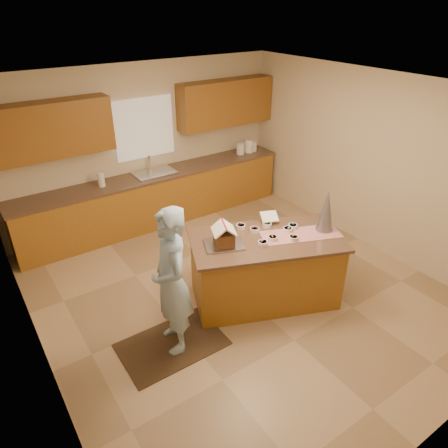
{
  "coord_description": "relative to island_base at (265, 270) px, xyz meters",
  "views": [
    {
      "loc": [
        -2.73,
        -3.65,
        3.58
      ],
      "look_at": [
        -0.1,
        0.2,
        1.0
      ],
      "focal_mm": 33.05,
      "sensor_mm": 36.0,
      "label": 1
    }
  ],
  "objects": [
    {
      "name": "wall_left",
      "position": [
        -2.7,
        0.3,
        0.91
      ],
      "size": [
        5.5,
        5.5,
        0.0
      ],
      "primitive_type": "plane",
      "color": "beige",
      "rests_on": "floor"
    },
    {
      "name": "wall_right",
      "position": [
        2.3,
        0.3,
        0.91
      ],
      "size": [
        5.5,
        5.5,
        0.0
      ],
      "primitive_type": "plane",
      "color": "beige",
      "rests_on": "floor"
    },
    {
      "name": "canister_b",
      "position": [
        1.81,
        2.75,
        0.6
      ],
      "size": [
        0.17,
        0.17,
        0.25
      ],
      "primitive_type": "cylinder",
      "color": "white",
      "rests_on": "back_counter_top"
    },
    {
      "name": "back_counter_top",
      "position": [
        -0.2,
        2.75,
        0.46
      ],
      "size": [
        4.85,
        0.63,
        0.04
      ],
      "primitive_type": "cube",
      "color": "brown",
      "rests_on": "back_counter_base"
    },
    {
      "name": "wall_back",
      "position": [
        -0.2,
        3.05,
        0.91
      ],
      "size": [
        5.5,
        5.5,
        0.0
      ],
      "primitive_type": "plane",
      "color": "beige",
      "rests_on": "floor"
    },
    {
      "name": "cookbook",
      "position": [
        0.29,
        0.3,
        0.58
      ],
      "size": [
        0.27,
        0.24,
        0.1
      ],
      "primitive_type": "cube",
      "rotation": [
        -1.13,
        0.0,
        -0.39
      ],
      "color": "white",
      "rests_on": "island_top"
    },
    {
      "name": "gingerbread_house",
      "position": [
        -0.53,
        0.16,
        0.62
      ],
      "size": [
        0.36,
        0.37,
        0.28
      ],
      "color": "brown",
      "rests_on": "baking_tray"
    },
    {
      "name": "table_runner",
      "position": [
        0.42,
        -0.17,
        0.49
      ],
      "size": [
        1.07,
        0.72,
        0.01
      ],
      "primitive_type": "cube",
      "rotation": [
        0.0,
        0.0,
        -0.39
      ],
      "color": "#A20B1D",
      "rests_on": "island_top"
    },
    {
      "name": "island_top",
      "position": [
        0.0,
        0.0,
        0.46
      ],
      "size": [
        2.13,
        1.64,
        0.04
      ],
      "primitive_type": "cube",
      "rotation": [
        0.0,
        0.0,
        -0.39
      ],
      "color": "brown",
      "rests_on": "island_base"
    },
    {
      "name": "canister_a",
      "position": [
        1.61,
        2.75,
        0.58
      ],
      "size": [
        0.15,
        0.15,
        0.21
      ],
      "primitive_type": "cylinder",
      "color": "white",
      "rests_on": "back_counter_top"
    },
    {
      "name": "rug",
      "position": [
        -1.44,
        -0.08,
        -0.44
      ],
      "size": [
        1.19,
        0.78,
        0.01
      ],
      "primitive_type": "cube",
      "color": "black",
      "rests_on": "floor"
    },
    {
      "name": "faucet",
      "position": [
        -0.2,
        2.93,
        0.62
      ],
      "size": [
        0.03,
        0.03,
        0.28
      ],
      "primitive_type": "cylinder",
      "color": "silver",
      "rests_on": "back_counter_top"
    },
    {
      "name": "upper_cabinet_left",
      "position": [
        -1.75,
        2.87,
        1.46
      ],
      "size": [
        1.85,
        0.35,
        0.8
      ],
      "primitive_type": "cube",
      "color": "brown",
      "rests_on": "wall_back"
    },
    {
      "name": "tinsel_tree",
      "position": [
        0.75,
        -0.25,
        0.76
      ],
      "size": [
        0.29,
        0.29,
        0.56
      ],
      "primitive_type": "cone",
      "rotation": [
        0.0,
        0.0,
        -0.39
      ],
      "color": "#B1B2BD",
      "rests_on": "island_top"
    },
    {
      "name": "paper_towel",
      "position": [
        -1.13,
        2.75,
        0.59
      ],
      "size": [
        0.11,
        0.11,
        0.23
      ],
      "primitive_type": "cylinder",
      "color": "white",
      "rests_on": "back_counter_top"
    },
    {
      "name": "ceiling",
      "position": [
        -0.2,
        0.3,
        2.26
      ],
      "size": [
        5.5,
        5.5,
        0.0
      ],
      "primitive_type": "plane",
      "color": "silver",
      "rests_on": "floor"
    },
    {
      "name": "floor",
      "position": [
        -0.2,
        0.3,
        -0.44
      ],
      "size": [
        5.5,
        5.5,
        0.0
      ],
      "primitive_type": "plane",
      "color": "tan",
      "rests_on": "ground"
    },
    {
      "name": "canister_c",
      "position": [
        1.92,
        2.75,
        0.57
      ],
      "size": [
        0.13,
        0.13,
        0.19
      ],
      "primitive_type": "cylinder",
      "color": "white",
      "rests_on": "back_counter_top"
    },
    {
      "name": "back_counter_base",
      "position": [
        -0.2,
        2.75,
        -0.0
      ],
      "size": [
        4.8,
        0.6,
        0.88
      ],
      "primitive_type": "cube",
      "color": "#9D6320",
      "rests_on": "floor"
    },
    {
      "name": "upper_cabinet_right",
      "position": [
        1.35,
        2.87,
        1.46
      ],
      "size": [
        1.85,
        0.35,
        0.8
      ],
      "primitive_type": "cube",
      "color": "brown",
      "rests_on": "wall_back"
    },
    {
      "name": "sink",
      "position": [
        -0.2,
        2.75,
        0.45
      ],
      "size": [
        0.7,
        0.45,
        0.12
      ],
      "primitive_type": "cube",
      "color": "silver",
      "rests_on": "back_counter_top"
    },
    {
      "name": "baking_tray",
      "position": [
        -0.53,
        0.16,
        0.5
      ],
      "size": [
        0.56,
        0.49,
        0.03
      ],
      "primitive_type": "cube",
      "rotation": [
        0.0,
        0.0,
        -0.39
      ],
      "color": "silver",
      "rests_on": "island_top"
    },
    {
      "name": "candy_bowls",
      "position": [
        0.12,
        0.05,
        0.51
      ],
      "size": [
        0.71,
        0.73,
        0.06
      ],
      "color": "orange",
      "rests_on": "island_top"
    },
    {
      "name": "island_base",
      "position": [
        0.0,
        0.0,
        0.0
      ],
      "size": [
        2.03,
        1.53,
        0.89
      ],
      "primitive_type": "cube",
      "rotation": [
        0.0,
        0.0,
        -0.39
      ],
      "color": "#9D6320",
      "rests_on": "floor"
    },
    {
      "name": "window_curtain",
      "position": [
        -0.2,
        3.02,
        1.21
      ],
      "size": [
        1.05,
        0.03,
        1.0
      ],
      "primitive_type": "cube",
      "color": "white",
      "rests_on": "wall_back"
    },
    {
      "name": "stone_accent",
      "position": [
        -2.68,
        -0.5,
        0.81
      ],
      "size": [
        0.0,
        2.5,
        2.5
      ],
      "primitive_type": "plane",
      "rotation": [
        1.57,
        0.0,
        1.57
      ],
      "color": "gray",
      "rests_on": "wall_left"
    },
    {
      "name": "boy",
      "position": [
        -1.39,
        -0.08,
        0.45
      ],
      "size": [
        0.54,
        0.71,
        1.75
      ],
      "primitive_type": "imported",
      "rotation": [
        0.0,
        0.0,
        -1.77
      ],
      "color": "#A3C8E7",
      "rests_on": "rug"
    }
  ]
}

